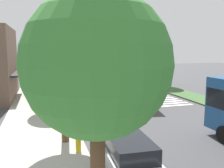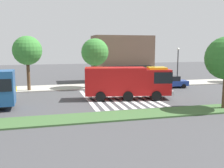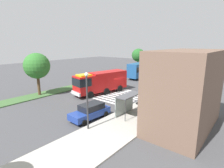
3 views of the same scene
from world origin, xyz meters
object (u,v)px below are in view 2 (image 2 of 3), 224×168
parked_car_mid (170,82)px  bench_near_shelter (116,83)px  sidewalk_tree_west (27,51)px  street_lamp (178,63)px  fire_truck (130,81)px  bench_west_of_shelter (90,84)px  sidewalk_tree_center (95,53)px  fire_hydrant (16,89)px  bus_stop_shelter (142,73)px

parked_car_mid → bench_near_shelter: size_ratio=3.03×
bench_near_shelter → sidewalk_tree_west: (-12.20, -0.44, 4.74)m
bench_near_shelter → street_lamp: size_ratio=0.29×
fire_truck → bench_west_of_shelter: fire_truck is taller
parked_car_mid → street_lamp: street_lamp is taller
fire_truck → sidewalk_tree_center: sidewalk_tree_center is taller
parked_car_mid → fire_hydrant: parked_car_mid is taller
fire_truck → sidewalk_tree_west: 14.47m
bus_stop_shelter → sidewalk_tree_center: 7.92m
sidewalk_tree_center → fire_hydrant: 11.53m
fire_truck → parked_car_mid: size_ratio=2.05×
bench_near_shelter → sidewalk_tree_west: size_ratio=0.22×
bus_stop_shelter → bench_west_of_shelter: bus_stop_shelter is taller
street_lamp → fire_hydrant: bearing=-179.8°
bus_stop_shelter → sidewalk_tree_center: sidewalk_tree_center is taller
bus_stop_shelter → bench_near_shelter: bus_stop_shelter is taller
fire_truck → fire_hydrant: bearing=159.9°
fire_truck → fire_hydrant: 15.25m
bus_stop_shelter → bench_near_shelter: (-4.00, 0.01, -1.30)m
bus_stop_shelter → street_lamp: 5.67m
parked_car_mid → fire_hydrant: size_ratio=6.93×
fire_truck → fire_hydrant: (-12.97, 7.86, -1.56)m
street_lamp → fire_truck: bearing=-142.1°
bus_stop_shelter → fire_hydrant: bus_stop_shelter is taller
bench_west_of_shelter → sidewalk_tree_center: sidewalk_tree_center is taller
street_lamp → sidewalk_tree_center: (-12.62, 0.40, 1.59)m
sidewalk_tree_west → bench_west_of_shelter: bearing=3.0°
street_lamp → parked_car_mid: bearing=-139.0°
street_lamp → sidewalk_tree_west: bearing=178.9°
bus_stop_shelter → parked_car_mid: bearing=-38.4°
sidewalk_tree_west → bus_stop_shelter: bearing=1.5°
street_lamp → sidewalk_tree_center: bearing=178.2°
bus_stop_shelter → sidewalk_tree_west: sidewalk_tree_west is taller
bench_near_shelter → fire_truck: bearing=-95.6°
parked_car_mid → sidewalk_tree_west: size_ratio=0.68×
bench_west_of_shelter → parked_car_mid: bearing=-13.3°
fire_hydrant → sidewalk_tree_west: bearing=17.1°
bench_west_of_shelter → sidewalk_tree_center: 4.52m
sidewalk_tree_west → sidewalk_tree_center: sidewalk_tree_west is taller
bus_stop_shelter → fire_hydrant: bearing=-177.0°
sidewalk_tree_west → sidewalk_tree_center: (8.96, -0.00, -0.28)m
fire_truck → bench_near_shelter: 8.96m
bus_stop_shelter → street_lamp: street_lamp is taller
bus_stop_shelter → sidewalk_tree_center: size_ratio=0.51×
bus_stop_shelter → sidewalk_tree_center: bearing=-176.6°
bench_near_shelter → bus_stop_shelter: bearing=-0.1°
parked_car_mid → sidewalk_tree_center: sidewalk_tree_center is taller
bench_west_of_shelter → street_lamp: 13.56m
sidewalk_tree_center → bus_stop_shelter: bearing=3.4°
parked_car_mid → bench_west_of_shelter: parked_car_mid is taller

